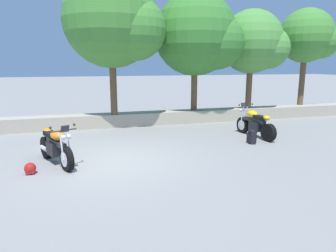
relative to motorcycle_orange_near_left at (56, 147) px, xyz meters
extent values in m
plane|color=gray|center=(1.45, -0.18, -0.49)|extent=(120.00, 120.00, 0.00)
cube|color=#A89E89|center=(1.45, 4.62, -0.21)|extent=(36.00, 0.80, 0.55)
cylinder|color=black|center=(0.29, -0.63, -0.18)|extent=(0.39, 0.62, 0.62)
cylinder|color=black|center=(-0.31, 0.68, -0.18)|extent=(0.42, 0.64, 0.62)
cylinder|color=silver|center=(0.29, -0.63, -0.18)|extent=(0.31, 0.42, 0.38)
cube|color=black|center=(-0.03, 0.07, -0.08)|extent=(0.49, 0.57, 0.34)
cube|color=#2D2D30|center=(0.01, -0.02, 0.12)|extent=(0.59, 1.06, 0.12)
ellipsoid|color=orange|center=(0.07, -0.16, 0.34)|extent=(0.53, 0.61, 0.26)
cube|color=black|center=(-0.13, 0.28, 0.28)|extent=(0.47, 0.62, 0.12)
ellipsoid|color=orange|center=(-0.25, 0.55, 0.32)|extent=(0.32, 0.35, 0.16)
cylinder|color=#2D2D30|center=(0.26, -0.56, 0.54)|extent=(0.61, 0.31, 0.04)
sphere|color=silver|center=(0.38, -0.66, 0.40)|extent=(0.13, 0.13, 0.13)
sphere|color=silver|center=(0.25, -0.71, 0.40)|extent=(0.13, 0.13, 0.13)
cube|color=#26282D|center=(0.30, -0.65, 0.60)|extent=(0.22, 0.17, 0.18)
cylinder|color=silver|center=(-0.35, 0.39, -0.13)|extent=(0.26, 0.39, 0.11)
cylinder|color=silver|center=(0.36, -0.56, 0.18)|extent=(0.11, 0.17, 0.73)
cylinder|color=silver|center=(0.19, -0.63, 0.18)|extent=(0.11, 0.17, 0.73)
sphere|color=#2D2D30|center=(0.51, -0.40, 0.64)|extent=(0.07, 0.07, 0.07)
sphere|color=#2D2D30|center=(-0.03, -0.65, 0.64)|extent=(0.07, 0.07, 0.07)
cylinder|color=black|center=(6.70, 1.99, -0.18)|extent=(0.22, 0.63, 0.62)
cylinder|color=black|center=(6.88, 0.56, -0.18)|extent=(0.26, 0.64, 0.62)
cylinder|color=silver|center=(6.70, 1.99, -0.18)|extent=(0.21, 0.40, 0.38)
cube|color=black|center=(6.80, 1.23, -0.08)|extent=(0.38, 0.52, 0.34)
cube|color=#2D2D30|center=(6.78, 1.33, 0.12)|extent=(0.28, 1.11, 0.12)
ellipsoid|color=yellow|center=(6.76, 1.48, 0.34)|extent=(0.40, 0.56, 0.26)
cube|color=black|center=(6.83, 1.00, 0.28)|extent=(0.33, 0.59, 0.12)
ellipsoid|color=yellow|center=(6.86, 0.70, 0.32)|extent=(0.25, 0.31, 0.16)
cylinder|color=#2D2D30|center=(6.71, 1.91, 0.54)|extent=(0.66, 0.12, 0.04)
sphere|color=silver|center=(6.62, 2.04, 0.40)|extent=(0.13, 0.13, 0.13)
sphere|color=silver|center=(6.76, 2.06, 0.40)|extent=(0.13, 0.13, 0.13)
cube|color=#26282D|center=(6.69, 2.01, 0.60)|extent=(0.21, 0.12, 0.18)
cylinder|color=silver|center=(7.01, 0.82, -0.13)|extent=(0.16, 0.39, 0.11)
cylinder|color=silver|center=(6.61, 1.94, 0.18)|extent=(0.06, 0.17, 0.73)
cylinder|color=silver|center=(6.79, 1.97, 0.18)|extent=(0.06, 0.17, 0.73)
sphere|color=#2D2D30|center=(6.41, 1.84, 0.64)|extent=(0.07, 0.07, 0.07)
sphere|color=#2D2D30|center=(7.01, 1.91, 0.64)|extent=(0.07, 0.07, 0.07)
cube|color=black|center=(6.18, 0.47, -0.27)|extent=(0.22, 0.32, 0.44)
cube|color=black|center=(6.07, 0.48, -0.31)|extent=(0.09, 0.24, 0.24)
ellipsoid|color=black|center=(6.18, 0.47, -0.06)|extent=(0.21, 0.31, 0.08)
cube|color=black|center=(6.27, 0.37, -0.25)|extent=(0.04, 0.05, 0.37)
cube|color=black|center=(6.30, 0.53, -0.25)|extent=(0.04, 0.05, 0.37)
sphere|color=#B21919|center=(-0.57, -0.61, -0.35)|extent=(0.28, 0.28, 0.28)
ellipsoid|color=black|center=(-0.57, -0.69, -0.34)|extent=(0.23, 0.06, 0.12)
cube|color=#B21919|center=(-0.57, -0.69, -0.42)|extent=(0.20, 0.08, 0.08)
cylinder|color=brown|center=(1.99, 4.37, 1.26)|extent=(0.28, 0.28, 2.39)
sphere|color=#428433|center=(1.99, 4.37, 3.86)|extent=(3.76, 3.76, 3.76)
sphere|color=#428433|center=(2.84, 3.81, 3.49)|extent=(2.45, 2.45, 2.45)
cylinder|color=brown|center=(5.66, 4.68, 1.07)|extent=(0.28, 0.28, 2.01)
sphere|color=#387A2D|center=(5.66, 4.68, 3.44)|extent=(3.62, 3.62, 3.62)
sphere|color=#387A2D|center=(6.48, 4.14, 3.07)|extent=(2.35, 2.35, 2.35)
cylinder|color=brown|center=(8.47, 4.68, 1.07)|extent=(0.28, 0.28, 2.01)
sphere|color=#4C8E3D|center=(8.47, 4.68, 3.17)|extent=(2.93, 2.93, 2.93)
sphere|color=#4C8E3D|center=(9.13, 4.24, 2.88)|extent=(1.91, 1.91, 1.91)
cylinder|color=brown|center=(11.67, 4.91, 1.30)|extent=(0.28, 0.28, 2.47)
sphere|color=#428433|center=(11.67, 4.91, 3.54)|extent=(2.67, 2.67, 2.67)
sphere|color=#428433|center=(12.27, 4.51, 3.27)|extent=(1.73, 1.73, 1.73)
camera|label=1|loc=(0.79, -8.22, 2.15)|focal=32.05mm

